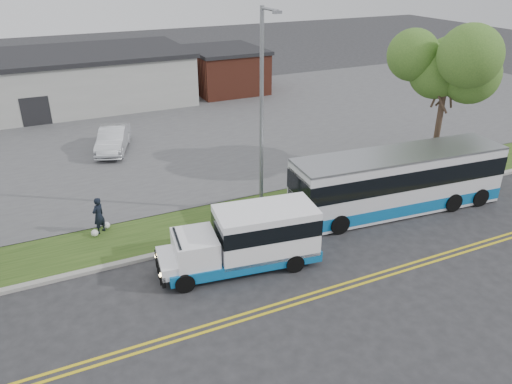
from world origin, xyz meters
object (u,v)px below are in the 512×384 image
pedestrian (99,215)px  parked_car_a (113,139)px  tree_east (448,65)px  transit_bus (398,181)px  shuttle_bus (251,237)px  streetlight_near (262,109)px

pedestrian → parked_car_a: (2.55, 10.28, -0.10)m
parked_car_a → pedestrian: bearing=-84.2°
tree_east → transit_bus: bearing=-151.0°
shuttle_bus → parked_car_a: shuttle_bus is taller
pedestrian → parked_car_a: bearing=-140.9°
shuttle_bus → tree_east: bearing=24.8°
transit_bus → parked_car_a: transit_bus is taller
pedestrian → transit_bus: bearing=128.0°
transit_bus → streetlight_near: bearing=163.6°
transit_bus → parked_car_a: size_ratio=2.37×
transit_bus → parked_car_a: (-11.13, 13.94, -0.65)m
streetlight_near → shuttle_bus: size_ratio=1.43×
streetlight_near → parked_car_a: size_ratio=2.06×
shuttle_bus → pedestrian: shuttle_bus is taller
transit_bus → parked_car_a: 17.85m
tree_east → streetlight_near: streetlight_near is taller
tree_east → pedestrian: 19.23m
tree_east → streetlight_near: (-11.00, -0.27, -0.97)m
streetlight_near → pedestrian: bearing=170.3°
tree_east → transit_bus: (-4.80, -2.67, -4.69)m
tree_east → shuttle_bus: 14.81m
pedestrian → parked_car_a: pedestrian is taller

